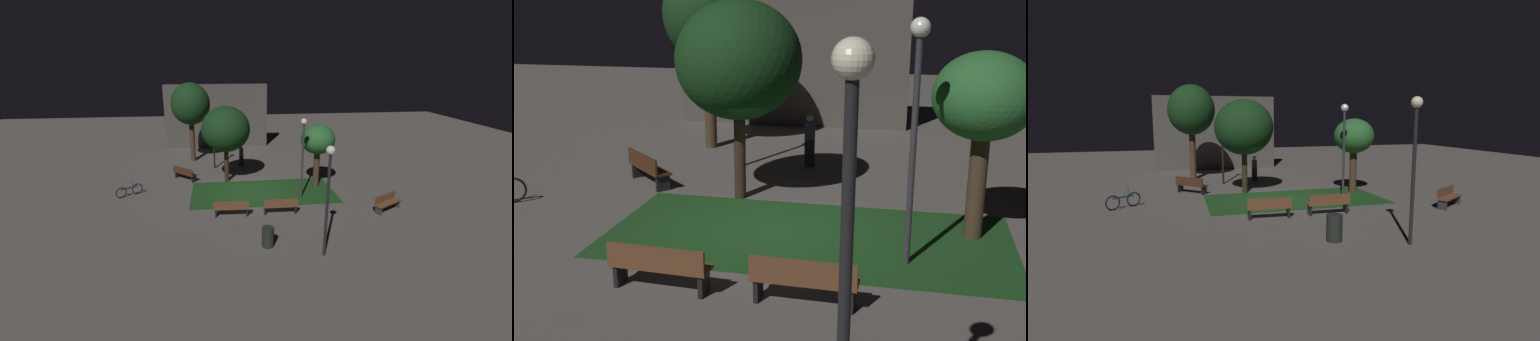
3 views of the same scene
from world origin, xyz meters
TOP-DOWN VIEW (x-y plane):
  - ground_plane at (0.00, 0.00)m, footprint 60.00×60.00m
  - grass_lawn at (0.81, -0.14)m, footprint 8.63×4.31m
  - bench_front_right at (-1.28, -3.29)m, footprint 1.82×0.57m
  - bench_back_row at (1.27, -3.29)m, footprint 1.81×0.52m
  - bench_by_lamp at (-4.10, 2.72)m, footprint 1.65×1.57m
  - tree_back_left at (-3.77, 7.33)m, footprint 2.95×2.95m
  - tree_near_wall at (4.28, 0.60)m, footprint 2.10×2.10m
  - tree_left_canopy at (-1.31, 2.14)m, footprint 3.10×3.10m
  - lamp_post_plaza_east at (2.35, -7.49)m, footprint 0.36×0.36m
  - lamp_post_near_wall at (-2.10, 5.12)m, footprint 0.36×0.36m
  - lamp_post_plaza_west at (2.92, -1.13)m, footprint 0.36×0.36m
  - pedestrian at (-0.08, 5.58)m, footprint 0.33×0.32m
  - building_wall_backdrop at (-1.82, 11.90)m, footprint 9.04×0.80m

SIDE VIEW (x-z plane):
  - ground_plane at x=0.00m, z-range 0.00..0.00m
  - grass_lawn at x=0.81m, z-range 0.00..0.01m
  - bench_front_right at x=-1.28m, z-range 0.04..0.92m
  - bench_back_row at x=1.27m, z-range 0.04..0.92m
  - bench_by_lamp at x=-4.10m, z-range 0.04..0.92m
  - pedestrian at x=-0.08m, z-range 0.05..1.66m
  - lamp_post_near_wall at x=-2.10m, z-range 0.76..4.72m
  - building_wall_backdrop at x=-1.82m, z-range 0.00..5.57m
  - tree_near_wall at x=4.28m, z-range 0.99..4.95m
  - lamp_post_plaza_west at x=2.92m, z-range 0.82..5.47m
  - lamp_post_plaza_east at x=2.35m, z-range 0.83..5.51m
  - tree_left_canopy at x=-1.31m, z-range 1.01..5.97m
  - tree_back_left at x=-3.77m, z-range 1.39..7.46m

